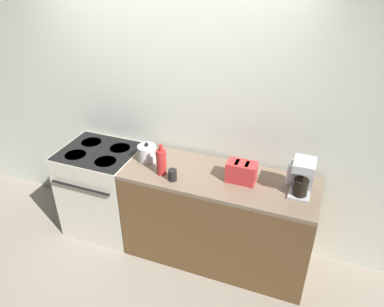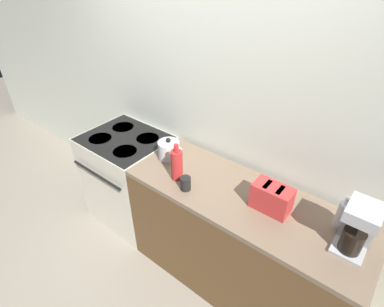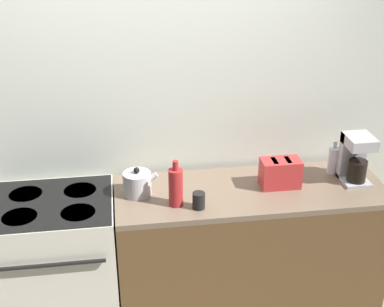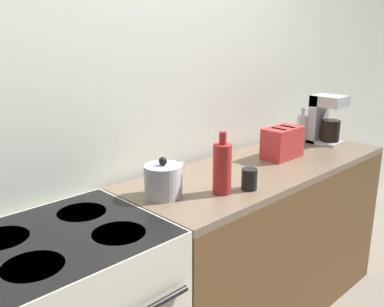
% 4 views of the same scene
% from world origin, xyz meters
% --- Properties ---
extents(ground_plane, '(12.00, 12.00, 0.00)m').
position_xyz_m(ground_plane, '(0.00, 0.00, 0.00)').
color(ground_plane, gray).
extents(wall_back, '(8.00, 0.05, 2.60)m').
position_xyz_m(wall_back, '(0.00, 0.69, 1.30)').
color(wall_back, silver).
rests_on(wall_back, ground_plane).
extents(stove, '(0.74, 0.67, 0.93)m').
position_xyz_m(stove, '(-0.63, 0.32, 0.48)').
color(stove, silver).
rests_on(stove, ground_plane).
extents(counter_block, '(1.71, 0.62, 0.93)m').
position_xyz_m(counter_block, '(0.61, 0.31, 0.47)').
color(counter_block, brown).
rests_on(counter_block, ground_plane).
extents(kettle, '(0.22, 0.17, 0.19)m').
position_xyz_m(kettle, '(-0.10, 0.34, 1.01)').
color(kettle, silver).
rests_on(kettle, counter_block).
extents(toaster, '(0.25, 0.14, 0.18)m').
position_xyz_m(toaster, '(0.80, 0.32, 1.03)').
color(toaster, red).
rests_on(toaster, counter_block).
extents(coffee_maker, '(0.17, 0.20, 0.32)m').
position_xyz_m(coffee_maker, '(1.29, 0.33, 1.10)').
color(coffee_maker, '#B7B7BC').
rests_on(coffee_maker, counter_block).
extents(bottle_clear, '(0.07, 0.07, 0.23)m').
position_xyz_m(bottle_clear, '(1.19, 0.44, 1.03)').
color(bottle_clear, silver).
rests_on(bottle_clear, counter_block).
extents(bottle_red, '(0.09, 0.09, 0.29)m').
position_xyz_m(bottle_red, '(0.12, 0.19, 1.06)').
color(bottle_red, '#B72828').
rests_on(bottle_red, counter_block).
extents(cup_black, '(0.07, 0.07, 0.10)m').
position_xyz_m(cup_black, '(0.25, 0.13, 0.99)').
color(cup_black, black).
rests_on(cup_black, counter_block).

